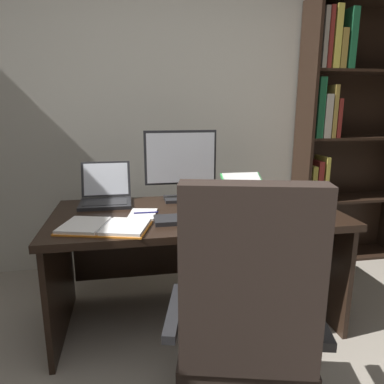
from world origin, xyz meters
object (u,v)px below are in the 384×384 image
(office_chair, at_px, (245,339))
(keyboard, at_px, (193,219))
(pen, at_px, (146,213))
(desk, at_px, (194,236))
(computer_mouse, at_px, (245,214))
(coffee_mug, at_px, (301,201))
(open_binder, at_px, (105,227))
(laptop, at_px, (106,195))
(notepad, at_px, (143,214))
(reading_stand_with_book, at_px, (244,185))
(monitor, at_px, (181,166))
(bookshelf, at_px, (341,135))

(office_chair, bearing_deg, keyboard, 110.28)
(office_chair, bearing_deg, pen, 124.82)
(office_chair, bearing_deg, desk, 105.39)
(computer_mouse, distance_m, coffee_mug, 0.43)
(desk, distance_m, pen, 0.37)
(open_binder, xyz_separation_m, coffee_mug, (1.17, 0.19, 0.03))
(laptop, bearing_deg, notepad, -54.24)
(office_chair, relative_size, reading_stand_with_book, 3.74)
(office_chair, height_order, pen, office_chair)
(pen, bearing_deg, monitor, 50.38)
(desk, bearing_deg, reading_stand_with_book, 32.57)
(bookshelf, xyz_separation_m, laptop, (-1.92, -0.45, -0.33))
(notepad, bearing_deg, bookshelf, 24.14)
(reading_stand_with_book, relative_size, pen, 2.08)
(office_chair, distance_m, monitor, 1.25)
(laptop, xyz_separation_m, open_binder, (0.02, -0.51, -0.04))
(laptop, height_order, computer_mouse, laptop)
(reading_stand_with_book, bearing_deg, laptop, -177.12)
(monitor, relative_size, laptop, 1.40)
(laptop, distance_m, pen, 0.40)
(reading_stand_with_book, xyz_separation_m, notepad, (-0.73, -0.36, -0.07))
(computer_mouse, relative_size, reading_stand_with_book, 0.36)
(computer_mouse, xyz_separation_m, pen, (-0.55, 0.15, -0.01))
(bookshelf, distance_m, keyboard, 1.74)
(reading_stand_with_book, relative_size, coffee_mug, 3.11)
(laptop, distance_m, computer_mouse, 0.92)
(monitor, distance_m, reading_stand_with_book, 0.49)
(office_chair, xyz_separation_m, laptop, (-0.57, 1.16, 0.30))
(pen, bearing_deg, reading_stand_with_book, 26.83)
(keyboard, bearing_deg, notepad, 150.02)
(pen, xyz_separation_m, coffee_mug, (0.95, -0.02, 0.03))
(reading_stand_with_book, bearing_deg, desk, -147.43)
(bookshelf, height_order, laptop, bookshelf)
(monitor, distance_m, keyboard, 0.50)
(office_chair, distance_m, pen, 0.95)
(reading_stand_with_book, height_order, coffee_mug, reading_stand_with_book)
(office_chair, height_order, open_binder, office_chair)
(reading_stand_with_book, bearing_deg, pen, -153.17)
(notepad, bearing_deg, office_chair, -68.01)
(keyboard, relative_size, pen, 3.00)
(office_chair, height_order, notepad, office_chair)
(pen, bearing_deg, notepad, 180.00)
(computer_mouse, bearing_deg, bookshelf, 38.98)
(bookshelf, distance_m, laptop, 2.00)
(monitor, xyz_separation_m, reading_stand_with_book, (0.46, 0.06, -0.16))
(monitor, xyz_separation_m, pen, (-0.25, -0.30, -0.22))
(office_chair, relative_size, coffee_mug, 11.66)
(laptop, bearing_deg, keyboard, -43.41)
(desk, height_order, notepad, notepad)
(bookshelf, height_order, open_binder, bookshelf)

